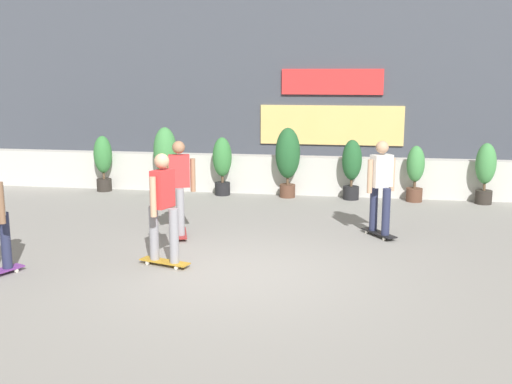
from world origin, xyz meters
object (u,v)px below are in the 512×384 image
object	(u,v)px
potted_plant_0	(103,160)
skater_mid_plaza	(179,184)
potted_plant_2	(222,162)
potted_plant_6	(485,170)
potted_plant_3	(288,157)
skater_by_wall_right	(381,184)
skater_far_left	(163,204)
potted_plant_4	(352,166)
potted_plant_5	(415,171)
potted_plant_1	(165,155)

from	to	relation	value
potted_plant_0	skater_mid_plaza	size ratio (longest dim) A/B	0.80
potted_plant_2	potted_plant_6	world-z (taller)	potted_plant_2
potted_plant_3	skater_by_wall_right	world-z (taller)	skater_by_wall_right
potted_plant_0	skater_mid_plaza	bearing A→B (deg)	-51.03
potted_plant_0	potted_plant_3	bearing A→B (deg)	-0.00
potted_plant_3	skater_far_left	size ratio (longest dim) A/B	0.95
potted_plant_0	skater_by_wall_right	size ratio (longest dim) A/B	0.80
skater_by_wall_right	potted_plant_0	bearing A→B (deg)	153.92
skater_by_wall_right	skater_far_left	distance (m)	3.91
skater_mid_plaza	potted_plant_2	bearing A→B (deg)	91.53
potted_plant_4	skater_mid_plaza	distance (m)	4.78
potted_plant_4	potted_plant_5	world-z (taller)	potted_plant_4
potted_plant_1	potted_plant_5	distance (m)	5.80
potted_plant_0	potted_plant_3	world-z (taller)	potted_plant_3
skater_mid_plaza	potted_plant_3	bearing A→B (deg)	69.14
potted_plant_0	potted_plant_1	world-z (taller)	potted_plant_1
potted_plant_2	potted_plant_6	bearing A→B (deg)	0.00
potted_plant_5	skater_mid_plaza	world-z (taller)	skater_mid_plaza
potted_plant_2	potted_plant_6	xyz separation A→B (m)	(5.90, 0.00, -0.02)
skater_mid_plaza	potted_plant_5	bearing A→B (deg)	41.33
skater_by_wall_right	potted_plant_5	bearing A→B (deg)	74.92
potted_plant_0	potted_plant_5	size ratio (longest dim) A/B	1.07
skater_far_left	potted_plant_2	bearing A→B (deg)	93.61
potted_plant_3	skater_far_left	world-z (taller)	skater_far_left
potted_plant_2	potted_plant_3	distance (m)	1.56
potted_plant_2	potted_plant_4	world-z (taller)	potted_plant_2
potted_plant_2	potted_plant_5	bearing A→B (deg)	0.00
potted_plant_6	skater_far_left	world-z (taller)	skater_far_left
potted_plant_3	skater_by_wall_right	xyz separation A→B (m)	(2.01, -3.19, -0.01)
potted_plant_2	skater_far_left	xyz separation A→B (m)	(0.34, -5.43, 0.17)
potted_plant_4	skater_far_left	world-z (taller)	skater_far_left
potted_plant_2	skater_by_wall_right	bearing A→B (deg)	-41.92
potted_plant_3	skater_mid_plaza	distance (m)	4.06
skater_far_left	potted_plant_3	bearing A→B (deg)	77.50
potted_plant_1	potted_plant_6	size ratio (longest dim) A/B	1.18
skater_mid_plaza	potted_plant_1	bearing A→B (deg)	111.45
skater_mid_plaza	potted_plant_0	bearing A→B (deg)	128.97
potted_plant_6	skater_far_left	distance (m)	7.77
potted_plant_5	potted_plant_0	bearing A→B (deg)	180.00
potted_plant_4	skater_far_left	size ratio (longest dim) A/B	0.81
potted_plant_3	skater_mid_plaza	bearing A→B (deg)	-110.86
potted_plant_3	potted_plant_0	bearing A→B (deg)	180.00
potted_plant_2	skater_by_wall_right	size ratio (longest dim) A/B	0.81
skater_by_wall_right	skater_mid_plaza	xyz separation A→B (m)	(-3.45, -0.60, 0.00)
potted_plant_1	skater_far_left	size ratio (longest dim) A/B	0.93
potted_plant_4	potted_plant_6	size ratio (longest dim) A/B	1.01
potted_plant_0	potted_plant_1	bearing A→B (deg)	-0.00
potted_plant_5	skater_mid_plaza	distance (m)	5.74
potted_plant_0	potted_plant_4	xyz separation A→B (m)	(5.97, -0.00, 0.01)
potted_plant_1	potted_plant_3	size ratio (longest dim) A/B	0.98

